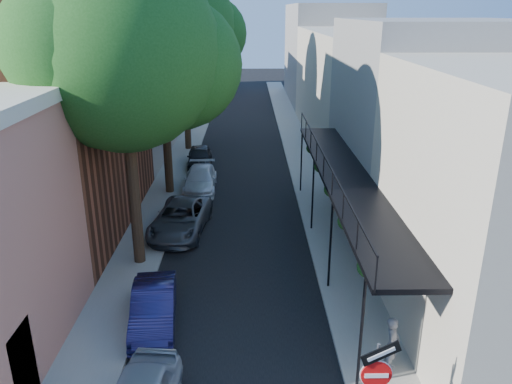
{
  "coord_description": "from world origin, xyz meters",
  "views": [
    {
      "loc": [
        0.49,
        -7.52,
        9.35
      ],
      "look_at": [
        0.76,
        10.45,
        2.8
      ],
      "focal_mm": 35.0,
      "sensor_mm": 36.0,
      "label": 1
    }
  ],
  "objects_px": {
    "sign_post": "(376,379)",
    "oak_far": "(190,28)",
    "parked_car_c": "(181,218)",
    "pedestrian": "(392,344)",
    "oak_mid": "(170,59)",
    "parked_car_d": "(200,180)",
    "parked_car_e": "(200,157)",
    "oak_near": "(136,56)",
    "parked_car_b": "(154,307)"
  },
  "relations": [
    {
      "from": "oak_far",
      "to": "parked_car_b",
      "type": "relative_size",
      "value": 3.18
    },
    {
      "from": "parked_car_c",
      "to": "pedestrian",
      "type": "distance_m",
      "value": 11.6
    },
    {
      "from": "parked_car_b",
      "to": "oak_near",
      "type": "bearing_deg",
      "value": 94.56
    },
    {
      "from": "oak_far",
      "to": "parked_car_b",
      "type": "height_order",
      "value": "oak_far"
    },
    {
      "from": "sign_post",
      "to": "parked_car_d",
      "type": "xyz_separation_m",
      "value": [
        -5.34,
        17.51,
        -1.42
      ]
    },
    {
      "from": "parked_car_e",
      "to": "pedestrian",
      "type": "distance_m",
      "value": 20.44
    },
    {
      "from": "sign_post",
      "to": "oak_far",
      "type": "bearing_deg",
      "value": 103.91
    },
    {
      "from": "sign_post",
      "to": "parked_car_e",
      "type": "bearing_deg",
      "value": 104.76
    },
    {
      "from": "oak_mid",
      "to": "pedestrian",
      "type": "bearing_deg",
      "value": -62.17
    },
    {
      "from": "oak_near",
      "to": "parked_car_d",
      "type": "bearing_deg",
      "value": 81.81
    },
    {
      "from": "parked_car_c",
      "to": "parked_car_e",
      "type": "bearing_deg",
      "value": 96.4
    },
    {
      "from": "oak_mid",
      "to": "parked_car_d",
      "type": "xyz_separation_m",
      "value": [
        1.23,
        0.26,
        -6.44
      ]
    },
    {
      "from": "parked_car_d",
      "to": "pedestrian",
      "type": "relative_size",
      "value": 2.62
    },
    {
      "from": "parked_car_b",
      "to": "parked_car_c",
      "type": "xyz_separation_m",
      "value": [
        -0.04,
        6.99,
        0.04
      ]
    },
    {
      "from": "parked_car_b",
      "to": "pedestrian",
      "type": "xyz_separation_m",
      "value": [
        6.82,
        -2.36,
        0.31
      ]
    },
    {
      "from": "parked_car_d",
      "to": "parked_car_e",
      "type": "xyz_separation_m",
      "value": [
        -0.42,
        4.34,
        0.04
      ]
    },
    {
      "from": "parked_car_c",
      "to": "parked_car_e",
      "type": "relative_size",
      "value": 1.24
    },
    {
      "from": "parked_car_d",
      "to": "parked_car_e",
      "type": "distance_m",
      "value": 4.36
    },
    {
      "from": "oak_near",
      "to": "parked_car_c",
      "type": "bearing_deg",
      "value": 73.08
    },
    {
      "from": "oak_near",
      "to": "pedestrian",
      "type": "xyz_separation_m",
      "value": [
        7.68,
        -6.67,
        -6.95
      ]
    },
    {
      "from": "oak_near",
      "to": "oak_mid",
      "type": "height_order",
      "value": "oak_near"
    },
    {
      "from": "parked_car_e",
      "to": "oak_mid",
      "type": "bearing_deg",
      "value": -103.87
    },
    {
      "from": "sign_post",
      "to": "oak_mid",
      "type": "bearing_deg",
      "value": 110.86
    },
    {
      "from": "parked_car_b",
      "to": "parked_car_e",
      "type": "xyz_separation_m",
      "value": [
        -0.09,
        16.88,
        0.04
      ]
    },
    {
      "from": "sign_post",
      "to": "parked_car_e",
      "type": "height_order",
      "value": "sign_post"
    },
    {
      "from": "oak_near",
      "to": "oak_far",
      "type": "relative_size",
      "value": 0.96
    },
    {
      "from": "parked_car_b",
      "to": "parked_car_e",
      "type": "relative_size",
      "value": 0.97
    },
    {
      "from": "oak_far",
      "to": "parked_car_b",
      "type": "distance_m",
      "value": 22.67
    },
    {
      "from": "sign_post",
      "to": "oak_near",
      "type": "xyz_separation_m",
      "value": [
        -6.53,
        9.29,
        5.84
      ]
    },
    {
      "from": "parked_car_b",
      "to": "parked_car_e",
      "type": "bearing_deg",
      "value": 83.65
    },
    {
      "from": "oak_near",
      "to": "parked_car_e",
      "type": "xyz_separation_m",
      "value": [
        0.77,
        12.56,
        -7.22
      ]
    },
    {
      "from": "oak_mid",
      "to": "parked_car_c",
      "type": "distance_m",
      "value": 8.35
    },
    {
      "from": "oak_near",
      "to": "oak_mid",
      "type": "distance_m",
      "value": 8.01
    },
    {
      "from": "oak_near",
      "to": "pedestrian",
      "type": "relative_size",
      "value": 7.08
    },
    {
      "from": "parked_car_b",
      "to": "pedestrian",
      "type": "height_order",
      "value": "pedestrian"
    },
    {
      "from": "sign_post",
      "to": "oak_near",
      "type": "height_order",
      "value": "oak_near"
    },
    {
      "from": "parked_car_b",
      "to": "parked_car_d",
      "type": "distance_m",
      "value": 12.55
    },
    {
      "from": "oak_far",
      "to": "parked_car_b",
      "type": "bearing_deg",
      "value": -87.74
    },
    {
      "from": "sign_post",
      "to": "pedestrian",
      "type": "xyz_separation_m",
      "value": [
        1.15,
        2.61,
        -1.11
      ]
    },
    {
      "from": "parked_car_e",
      "to": "pedestrian",
      "type": "relative_size",
      "value": 2.38
    },
    {
      "from": "oak_near",
      "to": "pedestrian",
      "type": "bearing_deg",
      "value": -41.0
    },
    {
      "from": "parked_car_e",
      "to": "pedestrian",
      "type": "height_order",
      "value": "pedestrian"
    },
    {
      "from": "oak_mid",
      "to": "oak_far",
      "type": "relative_size",
      "value": 0.86
    },
    {
      "from": "sign_post",
      "to": "oak_near",
      "type": "relative_size",
      "value": 0.26
    },
    {
      "from": "oak_mid",
      "to": "pedestrian",
      "type": "height_order",
      "value": "oak_mid"
    },
    {
      "from": "parked_car_e",
      "to": "parked_car_c",
      "type": "bearing_deg",
      "value": -93.5
    },
    {
      "from": "oak_far",
      "to": "parked_car_e",
      "type": "relative_size",
      "value": 3.09
    },
    {
      "from": "parked_car_c",
      "to": "parked_car_d",
      "type": "height_order",
      "value": "parked_car_c"
    },
    {
      "from": "parked_car_d",
      "to": "parked_car_e",
      "type": "height_order",
      "value": "parked_car_e"
    },
    {
      "from": "oak_far",
      "to": "pedestrian",
      "type": "height_order",
      "value": "oak_far"
    }
  ]
}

